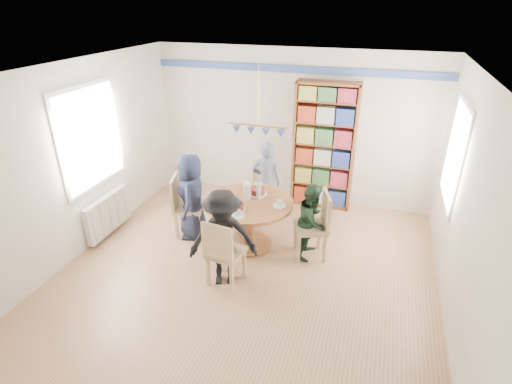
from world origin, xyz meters
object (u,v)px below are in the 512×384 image
at_px(dining_table, 249,213).
at_px(chair_left, 183,203).
at_px(person_left, 192,197).
at_px(person_right, 312,221).
at_px(chair_right, 317,223).
at_px(radiator, 108,214).
at_px(chair_far, 266,186).
at_px(person_near, 223,239).
at_px(bookshelf, 324,148).
at_px(person_far, 267,182).
at_px(chair_near, 222,251).

distance_m(dining_table, chair_left, 1.08).
height_order(person_left, person_right, person_left).
bearing_deg(chair_left, chair_right, 0.77).
xyz_separation_m(dining_table, person_left, (-0.92, 0.00, 0.13)).
relative_size(radiator, person_right, 0.89).
bearing_deg(chair_far, radiator, -148.28).
bearing_deg(person_near, chair_far, 69.70).
height_order(person_near, bookshelf, bookshelf).
distance_m(chair_right, person_far, 1.30).
bearing_deg(chair_right, chair_near, -134.61).
bearing_deg(person_near, radiator, 144.92).
bearing_deg(dining_table, radiator, -170.93).
bearing_deg(person_near, person_left, 113.37).
height_order(dining_table, person_near, person_near).
height_order(chair_right, person_far, person_far).
bearing_deg(person_left, chair_far, 122.74).
relative_size(person_near, bookshelf, 0.61).
bearing_deg(person_near, person_far, 68.09).
xyz_separation_m(radiator, bookshelf, (3.03, 2.04, 0.74)).
bearing_deg(chair_near, person_left, 132.20).
xyz_separation_m(radiator, chair_far, (2.19, 1.35, 0.19)).
height_order(dining_table, person_right, person_right).
distance_m(dining_table, person_near, 0.94).
height_order(chair_far, person_right, person_right).
bearing_deg(person_right, chair_left, 99.42).
bearing_deg(person_near, person_right, 24.96).
relative_size(radiator, chair_near, 1.03).
bearing_deg(dining_table, person_near, -91.73).
relative_size(chair_far, person_right, 0.88).
xyz_separation_m(chair_right, chair_far, (-1.04, 0.97, -0.01)).
xyz_separation_m(chair_left, person_far, (1.10, 0.86, 0.15)).
xyz_separation_m(chair_near, person_far, (0.03, 1.86, 0.15)).
bearing_deg(chair_far, chair_right, -42.93).
xyz_separation_m(chair_far, bookshelf, (0.84, 0.69, 0.54)).
distance_m(chair_far, chair_near, 2.00).
distance_m(person_right, bookshelf, 1.72).
bearing_deg(radiator, person_near, -14.65).
bearing_deg(chair_far, person_far, -69.73).
bearing_deg(chair_far, person_right, -44.38).
distance_m(chair_left, bookshelf, 2.58).
relative_size(chair_right, chair_far, 1.02).
height_order(radiator, chair_far, chair_far).
bearing_deg(chair_right, person_right, 166.76).
height_order(chair_left, person_near, person_near).
bearing_deg(person_left, dining_table, 74.32).
xyz_separation_m(person_left, person_near, (0.89, -0.93, -0.01)).
bearing_deg(chair_right, person_left, -179.03).
bearing_deg(dining_table, person_right, 3.04).
height_order(chair_near, person_right, person_right).
bearing_deg(person_right, person_near, 143.55).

